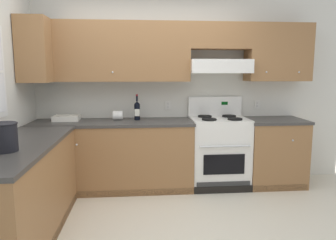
{
  "coord_description": "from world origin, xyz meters",
  "views": [
    {
      "loc": [
        -0.15,
        -2.92,
        1.55
      ],
      "look_at": [
        0.17,
        0.7,
        1.0
      ],
      "focal_mm": 34.4,
      "sensor_mm": 36.0,
      "label": 1
    }
  ],
  "objects_px": {
    "stove": "(219,151)",
    "paper_towel_roll": "(118,115)",
    "bucket": "(4,136)",
    "wine_bottle": "(137,110)",
    "bowl": "(67,119)"
  },
  "relations": [
    {
      "from": "stove",
      "to": "paper_towel_roll",
      "type": "distance_m",
      "value": 1.44
    },
    {
      "from": "bucket",
      "to": "wine_bottle",
      "type": "bearing_deg",
      "value": 56.86
    },
    {
      "from": "stove",
      "to": "paper_towel_roll",
      "type": "xyz_separation_m",
      "value": [
        -1.35,
        0.11,
        0.49
      ]
    },
    {
      "from": "paper_towel_roll",
      "to": "bucket",
      "type": "bearing_deg",
      "value": -116.02
    },
    {
      "from": "stove",
      "to": "wine_bottle",
      "type": "xyz_separation_m",
      "value": [
        -1.09,
        0.09,
        0.56
      ]
    },
    {
      "from": "bowl",
      "to": "paper_towel_roll",
      "type": "bearing_deg",
      "value": 0.37
    },
    {
      "from": "wine_bottle",
      "to": "paper_towel_roll",
      "type": "bearing_deg",
      "value": 175.36
    },
    {
      "from": "wine_bottle",
      "to": "bucket",
      "type": "bearing_deg",
      "value": -123.14
    },
    {
      "from": "bucket",
      "to": "paper_towel_roll",
      "type": "xyz_separation_m",
      "value": [
        0.8,
        1.64,
        -0.06
      ]
    },
    {
      "from": "stove",
      "to": "bucket",
      "type": "bearing_deg",
      "value": -144.54
    },
    {
      "from": "stove",
      "to": "bucket",
      "type": "relative_size",
      "value": 5.1
    },
    {
      "from": "wine_bottle",
      "to": "bowl",
      "type": "relative_size",
      "value": 1.04
    },
    {
      "from": "stove",
      "to": "paper_towel_roll",
      "type": "height_order",
      "value": "stove"
    },
    {
      "from": "wine_bottle",
      "to": "bucket",
      "type": "relative_size",
      "value": 1.45
    },
    {
      "from": "wine_bottle",
      "to": "paper_towel_roll",
      "type": "relative_size",
      "value": 2.61
    }
  ]
}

